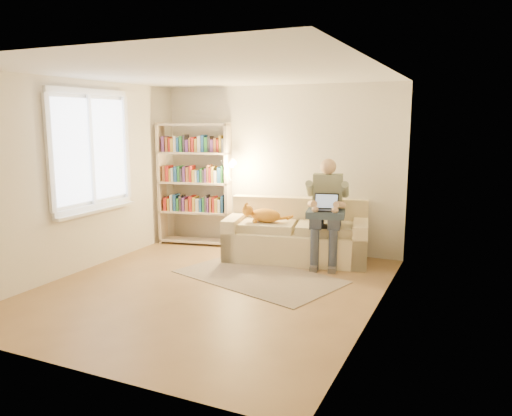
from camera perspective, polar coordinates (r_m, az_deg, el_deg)
The scene contains 14 objects.
floor at distance 6.29m, azimuth -5.25°, elevation -9.16°, with size 4.50×4.50×0.00m, color olive.
ceiling at distance 5.96m, azimuth -5.66°, elevation 15.16°, with size 4.00×4.50×0.02m, color white.
wall_left at distance 7.19m, azimuth -19.45°, elevation 3.37°, with size 0.02×4.50×2.60m, color silver.
wall_right at distance 5.29m, azimuth 13.70°, elevation 1.47°, with size 0.02×4.50×2.60m, color silver.
wall_back at distance 8.01m, azimuth 2.59°, elevation 4.56°, with size 4.00×0.02×2.60m, color silver.
wall_front at distance 4.21m, azimuth -20.82°, elevation -1.05°, with size 4.00×0.02×2.60m, color silver.
window at distance 7.29m, azimuth -18.10°, elevation 4.13°, with size 0.12×1.52×1.69m.
sofa at distance 7.52m, azimuth 4.65°, elevation -3.38°, with size 2.23×1.35×0.88m.
person at distance 7.22m, azimuth 8.08°, elevation 0.27°, with size 0.54×0.74×1.52m.
cat at distance 7.40m, azimuth 0.68°, elevation -0.78°, with size 0.68×0.35×0.26m.
blanket at distance 7.09m, azimuth 8.15°, elevation -0.65°, with size 0.53×0.43×0.09m, color #2B3B4B.
laptop at distance 7.08m, azimuth 8.18°, elevation 0.21°, with size 0.39×0.36×0.28m.
bookshelf at distance 8.32m, azimuth -7.05°, elevation 3.44°, with size 1.38×0.55×2.02m.
rug at distance 6.69m, azimuth 0.32°, elevation -7.86°, with size 2.11×1.25×0.01m, color gray.
Camera 1 is at (2.96, -5.15, 2.06)m, focal length 35.00 mm.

